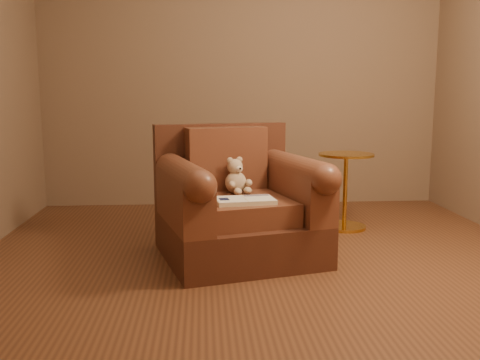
{
  "coord_description": "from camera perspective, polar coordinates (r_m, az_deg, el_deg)",
  "views": [
    {
      "loc": [
        -0.41,
        -3.45,
        1.14
      ],
      "look_at": [
        -0.16,
        0.1,
        0.56
      ],
      "focal_mm": 40.0,
      "sensor_mm": 36.0,
      "label": 1
    }
  ],
  "objects": [
    {
      "name": "teddy_bear",
      "position": [
        3.79,
        -0.35,
        0.09
      ],
      "size": [
        0.19,
        0.22,
        0.26
      ],
      "rotation": [
        0.0,
        0.0,
        0.49
      ],
      "color": "#C7AB8B",
      "rests_on": "armchair"
    },
    {
      "name": "guidebook",
      "position": [
        3.46,
        0.53,
        -2.2
      ],
      "size": [
        0.41,
        0.28,
        0.03
      ],
      "rotation": [
        0.0,
        0.0,
        0.13
      ],
      "color": "beige",
      "rests_on": "armchair"
    },
    {
      "name": "side_table",
      "position": [
        4.58,
        11.16,
        -0.88
      ],
      "size": [
        0.46,
        0.46,
        0.64
      ],
      "color": "gold",
      "rests_on": "floor"
    },
    {
      "name": "floor",
      "position": [
        3.65,
        2.62,
        -8.89
      ],
      "size": [
        4.0,
        4.0,
        0.0
      ],
      "primitive_type": "plane",
      "color": "brown",
      "rests_on": "ground"
    },
    {
      "name": "armchair",
      "position": [
        3.74,
        -0.28,
        -2.87
      ],
      "size": [
        1.23,
        1.19,
        0.91
      ],
      "rotation": [
        0.0,
        0.0,
        0.26
      ],
      "color": "#4B2619",
      "rests_on": "floor"
    }
  ]
}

